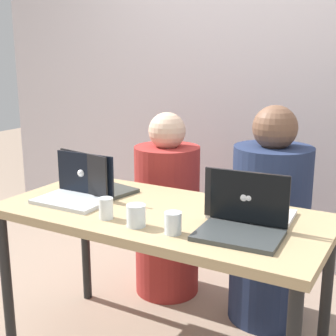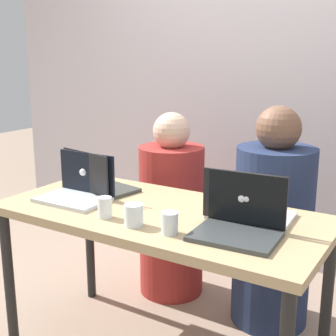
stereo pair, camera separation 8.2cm
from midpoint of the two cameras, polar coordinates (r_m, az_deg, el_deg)
The scene contains 11 objects.
back_wall at distance 3.22m, azimuth 13.36°, elevation 10.90°, with size 4.50×0.10×2.57m, color silver.
desk at distance 2.09m, azimuth 0.13°, elevation -7.22°, with size 1.46×0.69×0.75m.
person_on_left at distance 2.80m, azimuth 1.25°, elevation -5.71°, with size 0.47×0.47×1.10m.
person_on_right at distance 2.55m, azimuth 13.56°, elevation -7.32°, with size 0.50×0.50×1.18m.
laptop_front_right at distance 1.81m, azimuth 9.94°, elevation -6.62°, with size 0.33×0.27×0.23m.
laptop_back_left at distance 2.35m, azimuth -7.61°, elevation -1.78°, with size 0.37×0.28×0.21m.
laptop_back_right at distance 1.98m, azimuth 10.97°, elevation -4.93°, with size 0.36×0.27×0.22m.
laptop_front_left at distance 2.24m, azimuth -9.94°, elevation -2.67°, with size 0.33×0.25×0.21m.
water_glass_center at distance 1.89m, azimuth -2.95°, elevation -5.94°, with size 0.08×0.08×0.09m.
water_glass_right at distance 1.80m, azimuth 1.50°, elevation -6.90°, with size 0.07×0.07×0.09m.
water_glass_left at distance 1.98m, azimuth -6.52°, elevation -4.98°, with size 0.06×0.06×0.09m.
Camera 2 is at (1.06, -1.64, 1.43)m, focal length 50.00 mm.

